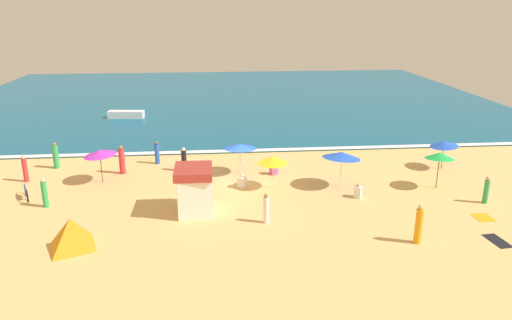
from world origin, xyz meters
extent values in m
plane|color=#E5B26B|center=(0.00, 0.00, 0.00)|extent=(60.00, 60.00, 0.00)
cube|color=#0F567A|center=(0.00, 28.00, 0.05)|extent=(60.00, 44.00, 0.10)
cube|color=white|center=(0.00, 6.30, 0.10)|extent=(57.00, 0.70, 0.01)
cube|color=white|center=(-2.74, -4.39, 1.03)|extent=(2.01, 2.30, 2.07)
cube|color=#A5332D|center=(-2.74, -4.39, 2.29)|extent=(1.96, 2.32, 0.44)
cylinder|color=silver|center=(0.06, 1.44, 1.00)|extent=(0.05, 0.05, 1.99)
cone|color=blue|center=(0.06, 1.44, 1.89)|extent=(2.20, 2.21, 0.41)
cylinder|color=#4C3823|center=(11.72, -2.21, 1.10)|extent=(0.05, 0.05, 2.21)
cone|color=green|center=(11.72, -2.21, 2.06)|extent=(2.14, 2.16, 0.54)
cylinder|color=#4C3823|center=(-8.61, 0.64, 1.03)|extent=(0.05, 0.05, 2.06)
cone|color=#B733C6|center=(-8.61, 0.64, 1.94)|extent=(2.42, 2.41, 0.49)
cylinder|color=silver|center=(1.85, -1.28, 0.99)|extent=(0.05, 0.05, 1.97)
cone|color=yellow|center=(1.85, -1.28, 1.80)|extent=(2.56, 2.56, 0.47)
cylinder|color=silver|center=(5.98, -1.46, 1.08)|extent=(0.05, 0.05, 2.17)
cone|color=blue|center=(5.98, -1.46, 2.03)|extent=(3.26, 3.27, 0.61)
cylinder|color=#4C3823|center=(13.70, 1.26, 0.92)|extent=(0.05, 0.05, 1.85)
cone|color=blue|center=(13.70, 1.26, 1.74)|extent=(2.13, 2.11, 0.52)
pyramid|color=orange|center=(-8.19, -7.88, 0.73)|extent=(2.48, 2.57, 1.45)
torus|color=black|center=(-12.17, -2.13, 0.33)|extent=(0.36, 0.68, 0.72)
torus|color=black|center=(-12.63, -1.13, 0.33)|extent=(0.36, 0.68, 0.72)
cube|color=blue|center=(-12.40, -1.63, 0.55)|extent=(0.42, 0.82, 0.36)
cylinder|color=red|center=(-7.63, 2.23, 0.82)|extent=(0.53, 0.53, 1.65)
sphere|color=#9E6B47|center=(-7.63, 2.23, 1.77)|extent=(0.27, 0.27, 0.27)
cylinder|color=black|center=(-3.62, 2.35, 0.69)|extent=(0.47, 0.47, 1.38)
sphere|color=beige|center=(-3.62, 2.35, 1.50)|extent=(0.26, 0.26, 0.26)
cylinder|color=red|center=(-13.40, 1.23, 0.74)|extent=(0.42, 0.42, 1.49)
sphere|color=beige|center=(-13.40, 1.23, 1.61)|extent=(0.26, 0.26, 0.26)
cylinder|color=orange|center=(7.71, -8.89, 0.85)|extent=(0.49, 0.49, 1.69)
sphere|color=#DBA884|center=(7.71, -8.89, 1.80)|extent=(0.25, 0.25, 0.25)
cylinder|color=green|center=(-10.90, -2.97, 0.73)|extent=(0.38, 0.38, 1.45)
sphere|color=beige|center=(-10.90, -2.97, 1.55)|extent=(0.22, 0.22, 0.22)
cylinder|color=green|center=(13.42, -4.66, 0.67)|extent=(0.41, 0.41, 1.35)
sphere|color=#DBA884|center=(13.42, -4.66, 1.46)|extent=(0.25, 0.25, 0.25)
cylinder|color=blue|center=(-5.56, 4.08, 0.70)|extent=(0.37, 0.37, 1.39)
sphere|color=brown|center=(-5.56, 4.08, 1.50)|extent=(0.24, 0.24, 0.24)
cube|color=#D84CA5|center=(2.23, 1.14, 0.38)|extent=(0.58, 0.58, 0.76)
sphere|color=#DBA884|center=(2.23, 1.14, 0.87)|extent=(0.25, 0.25, 0.25)
cube|color=white|center=(6.56, -3.22, 0.33)|extent=(0.55, 0.55, 0.66)
sphere|color=#DBA884|center=(6.56, -3.22, 0.76)|extent=(0.22, 0.22, 0.22)
cylinder|color=white|center=(0.92, -6.08, 0.68)|extent=(0.41, 0.41, 1.37)
sphere|color=#9E6B47|center=(0.92, -6.08, 1.47)|extent=(0.22, 0.22, 0.22)
cube|color=white|center=(0.01, -1.06, 0.34)|extent=(0.62, 0.62, 0.67)
sphere|color=beige|center=(0.01, -1.06, 0.78)|extent=(0.23, 0.23, 0.23)
cylinder|color=green|center=(-12.27, 3.73, 0.79)|extent=(0.51, 0.51, 1.58)
sphere|color=#9E6B47|center=(-12.27, 3.73, 1.68)|extent=(0.22, 0.22, 0.22)
cube|color=orange|center=(12.29, -6.53, 0.01)|extent=(0.97, 1.09, 0.01)
cube|color=black|center=(11.56, -9.07, 0.01)|extent=(0.86, 1.52, 0.01)
cube|color=white|center=(-9.97, 18.18, 0.44)|extent=(3.47, 1.31, 0.68)
camera|label=1|loc=(-1.64, -28.34, 10.68)|focal=33.84mm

